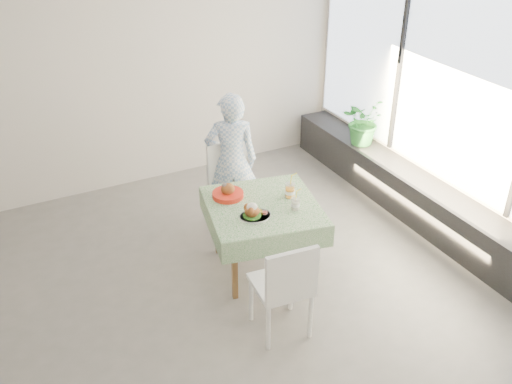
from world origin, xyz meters
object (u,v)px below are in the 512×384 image
cafe_table (263,229)px  potted_plant (363,121)px  chair_near (281,303)px  diner (231,161)px  main_dish (254,213)px  chair_far (235,204)px  juice_cup_orange (290,191)px

cafe_table → potted_plant: bearing=29.4°
cafe_table → potted_plant: potted_plant is taller
chair_near → diner: bearing=78.1°
cafe_table → main_dish: main_dish is taller
chair_far → diner: 0.49m
chair_near → main_dish: (0.10, 0.71, 0.50)m
diner → main_dish: bearing=96.7°
main_dish → potted_plant: bearing=30.5°
chair_near → diner: 1.88m
chair_near → potted_plant: 3.08m
main_dish → juice_cup_orange: 0.51m
chair_far → diner: (0.02, 0.11, 0.48)m
main_dish → cafe_table: bearing=40.8°
diner → juice_cup_orange: size_ratio=5.33×
chair_far → potted_plant: (1.94, 0.33, 0.50)m
diner → main_dish: size_ratio=5.18×
diner → potted_plant: 1.93m
chair_far → juice_cup_orange: size_ratio=3.35×
diner → potted_plant: bearing=-152.2°
juice_cup_orange → potted_plant: potted_plant is taller
chair_near → potted_plant: size_ratio=1.60×
chair_far → potted_plant: potted_plant is taller
cafe_table → juice_cup_orange: bearing=2.3°
chair_near → juice_cup_orange: size_ratio=3.30×
cafe_table → diner: 0.97m
juice_cup_orange → potted_plant: size_ratio=0.48×
chair_far → main_dish: (-0.26, -0.96, 0.49)m
diner → main_dish: 1.11m
chair_near → main_dish: bearing=82.3°
chair_near → juice_cup_orange: juice_cup_orange is taller
cafe_table → potted_plant: size_ratio=2.04×
chair_near → main_dish: size_ratio=3.20×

